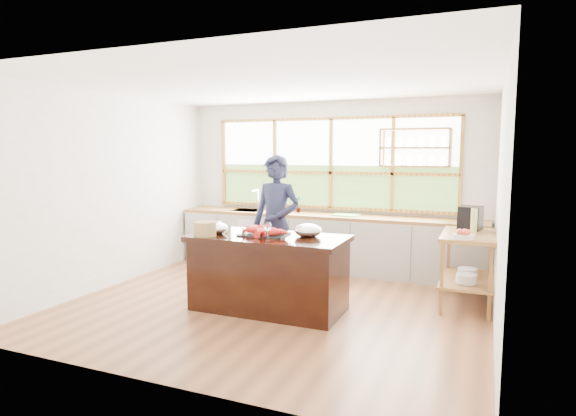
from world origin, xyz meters
The scene contains 18 objects.
ground_plane centered at (0.00, 0.00, 0.00)m, with size 5.00×5.00×0.00m, color #965C35.
room_shell centered at (0.02, 0.51, 1.75)m, with size 5.02×4.52×2.71m.
back_counter centered at (-0.02, 1.94, 0.45)m, with size 4.90×0.63×0.90m.
right_shelf_unit centered at (2.19, 0.89, 0.60)m, with size 0.62×1.10×0.90m.
island centered at (0.00, -0.20, 0.45)m, with size 1.85×0.90×0.90m.
cook centered at (-0.20, 0.47, 0.93)m, with size 0.68×0.44×1.85m, color #1C203B.
potted_plant centered at (-0.49, 2.00, 1.04)m, with size 0.15×0.10×0.28m, color slate.
cutting_board centered at (0.35, 1.94, 0.91)m, with size 0.40×0.30×0.01m, color #59B445.
espresso_machine centered at (2.19, 1.23, 1.05)m, with size 0.26×0.28×0.30m, color black.
wine_bottle centered at (2.24, 0.92, 1.05)m, with size 0.08×0.08×0.31m, color #ABBB5C.
fruit_bowl centered at (2.14, 0.50, 0.94)m, with size 0.25×0.25×0.11m.
slate_board centered at (-0.07, -0.16, 0.91)m, with size 0.55×0.40×0.02m, color black.
lobster_pile centered at (-0.08, -0.17, 0.96)m, with size 0.55×0.48×0.08m.
mixing_bowl_left centered at (-0.67, -0.29, 0.96)m, with size 0.30×0.30×0.14m, color silver.
mixing_bowl_right centered at (0.44, -0.05, 0.97)m, with size 0.33×0.33×0.16m, color silver.
wine_glass centered at (0.15, -0.54, 1.06)m, with size 0.08×0.08×0.22m.
wicker_basket centered at (-0.70, -0.49, 0.98)m, with size 0.26×0.26×0.17m, color #A6834F.
parchment_roll centered at (-0.83, 0.07, 0.94)m, with size 0.08×0.08×0.30m, color white.
Camera 1 is at (2.38, -5.30, 1.90)m, focal length 30.00 mm.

